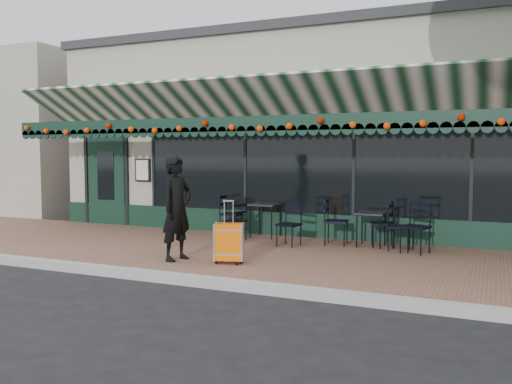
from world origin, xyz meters
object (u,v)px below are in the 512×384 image
at_px(chair_a_left, 383,224).
at_px(chair_a_front, 415,228).
at_px(chair_b_front, 289,225).
at_px(chair_b_right, 336,222).
at_px(chair_a_right, 401,227).
at_px(chair_solo, 231,215).
at_px(cafe_table_b, 265,207).
at_px(cafe_table_a, 371,216).
at_px(chair_b_left, 235,221).
at_px(woman, 177,208).
at_px(suitcase, 229,243).

xyz_separation_m(chair_a_left, chair_a_front, (0.64, -0.39, 0.02)).
bearing_deg(chair_b_front, chair_b_right, 42.33).
distance_m(chair_a_right, chair_solo, 3.72).
xyz_separation_m(chair_a_left, chair_b_front, (-1.63, -0.63, -0.03)).
distance_m(cafe_table_b, chair_a_left, 2.49).
xyz_separation_m(cafe_table_a, cafe_table_b, (-2.27, 0.25, 0.06)).
bearing_deg(chair_solo, chair_b_front, -121.81).
height_order(chair_b_front, chair_solo, chair_solo).
distance_m(cafe_table_a, cafe_table_b, 2.28).
relative_size(cafe_table_a, chair_b_front, 0.80).
xyz_separation_m(chair_b_left, chair_solo, (-0.42, 0.65, 0.05)).
bearing_deg(chair_a_right, cafe_table_a, 73.78).
bearing_deg(chair_b_right, woman, 134.90).
bearing_deg(chair_b_left, chair_b_front, 104.05).
xyz_separation_m(cafe_table_a, chair_b_left, (-2.67, -0.36, -0.20)).
bearing_deg(chair_a_left, woman, -62.85).
bearing_deg(cafe_table_a, woman, -135.73).
height_order(chair_a_front, chair_solo, chair_a_front).
height_order(chair_a_right, chair_b_left, chair_a_right).
distance_m(suitcase, chair_b_left, 2.32).
xyz_separation_m(cafe_table_b, chair_b_right, (1.62, -0.35, -0.19)).
bearing_deg(chair_solo, cafe_table_b, -96.28).
relative_size(chair_a_left, chair_b_left, 1.15).
height_order(chair_a_left, chair_a_right, chair_a_left).
xyz_separation_m(chair_b_left, chair_b_front, (1.25, -0.24, 0.02)).
height_order(suitcase, chair_b_left, suitcase).
xyz_separation_m(woman, chair_b_right, (2.00, 2.48, -0.41)).
bearing_deg(chair_a_right, cafe_table_b, 86.35).
bearing_deg(chair_a_left, chair_b_front, -84.22).
height_order(chair_a_left, chair_solo, chair_a_left).
relative_size(cafe_table_b, chair_a_front, 0.78).
height_order(suitcase, chair_b_right, suitcase).
distance_m(chair_b_right, chair_b_front, 0.93).
distance_m(suitcase, cafe_table_a, 3.04).
xyz_separation_m(chair_a_right, chair_solo, (-3.68, 0.53, 0.00)).
bearing_deg(chair_a_right, chair_b_front, 106.24).
distance_m(suitcase, chair_b_front, 1.91).
distance_m(chair_b_left, chair_solo, 0.77).
relative_size(cafe_table_a, chair_solo, 0.75).
relative_size(chair_a_right, chair_solo, 1.00).
bearing_deg(cafe_table_a, chair_b_front, -157.14).
xyz_separation_m(woman, cafe_table_a, (2.64, 2.58, -0.28)).
relative_size(chair_a_left, chair_a_front, 0.96).
bearing_deg(woman, suitcase, -73.74).
distance_m(chair_a_front, chair_solo, 4.00).
bearing_deg(chair_a_front, chair_a_left, 164.89).
bearing_deg(chair_solo, cafe_table_a, -99.07).
height_order(suitcase, chair_a_front, suitcase).
bearing_deg(chair_b_left, chair_a_left, 122.59).
xyz_separation_m(chair_a_right, chair_b_front, (-2.01, -0.36, -0.03)).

